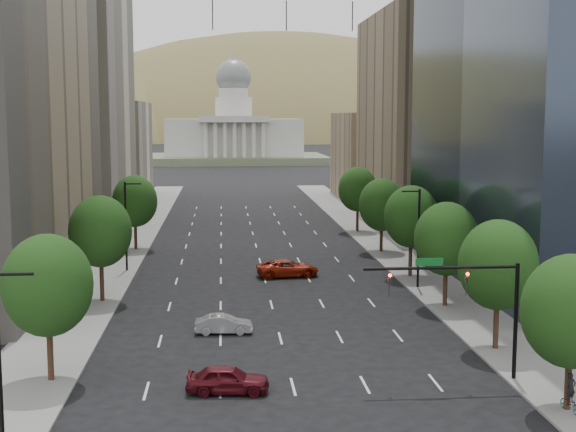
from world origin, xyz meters
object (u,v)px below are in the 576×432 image
object	(u,v)px
traffic_signal	(475,295)
car_red_far	(288,268)
car_silver	(224,324)
capitol	(234,137)
cyclist	(570,399)
car_maroon	(228,379)

from	to	relation	value
traffic_signal	car_red_far	distance (m)	32.70
car_silver	capitol	bearing A→B (deg)	1.06
car_silver	car_red_far	xyz separation A→B (m)	(6.20, 19.72, 0.15)
cyclist	capitol	bearing A→B (deg)	80.56
car_maroon	cyclist	bearing A→B (deg)	-100.01
traffic_signal	car_silver	xyz separation A→B (m)	(-14.45, 11.62, -4.50)
car_maroon	car_red_far	xyz separation A→B (m)	(6.01, 32.01, 0.04)
cyclist	car_red_far	bearing A→B (deg)	94.72
traffic_signal	car_red_far	xyz separation A→B (m)	(-8.25, 31.34, -4.34)
capitol	car_red_far	distance (m)	188.55
capitol	cyclist	size ratio (longest dim) A/B	29.30
car_maroon	car_red_far	bearing A→B (deg)	-5.87
cyclist	traffic_signal	bearing A→B (deg)	109.97
car_silver	car_red_far	size ratio (longest dim) A/B	0.69
car_maroon	traffic_signal	bearing A→B (deg)	-82.54
car_maroon	car_silver	size ratio (longest dim) A/B	1.13
traffic_signal	car_maroon	bearing A→B (deg)	-177.30
car_silver	car_red_far	bearing A→B (deg)	-15.31
traffic_signal	cyclist	bearing A→B (deg)	-57.03
car_red_far	car_silver	bearing A→B (deg)	155.17
capitol	car_maroon	bearing A→B (deg)	-90.97
capitol	car_silver	size ratio (longest dim) A/B	14.63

